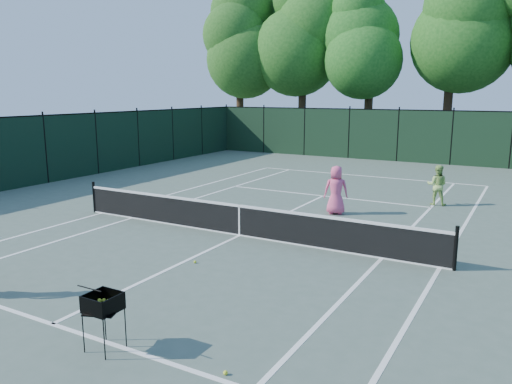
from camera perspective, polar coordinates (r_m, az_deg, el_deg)
The scene contains 20 objects.
ground at distance 14.37m, azimuth -1.90°, elevation -5.00°, with size 90.00×90.00×0.00m, color #4B5B4F.
sideline_doubles_left at distance 17.76m, azimuth -17.22°, elevation -2.32°, with size 0.10×23.77×0.01m, color white.
sideline_doubles_right at distance 12.56m, azimuth 20.25°, elevation -8.14°, with size 0.10×23.77×0.01m, color white.
sideline_singles_left at distance 16.81m, azimuth -13.99°, elevation -2.90°, with size 0.10×23.77×0.01m, color white.
sideline_singles_right at distance 12.81m, azimuth 14.17°, elevation -7.38°, with size 0.10×23.77×0.01m, color white.
baseline_far at distance 25.05m, azimuth 12.37°, elevation 1.80°, with size 10.97×0.10×0.01m, color white.
service_line_near at distance 9.83m, azimuth -22.26°, elevation -13.80°, with size 8.23×0.10×0.01m, color white.
service_line_far at distance 19.95m, azimuth 7.69°, elevation -0.44°, with size 8.23×0.10×0.01m, color white.
center_service_line at distance 14.37m, azimuth -1.90°, elevation -4.99°, with size 0.10×12.80×0.01m, color white.
tennis_net at distance 14.24m, azimuth -1.91°, elevation -3.16°, with size 11.69×0.09×1.06m.
fence_far at distance 30.73m, azimuth 15.90°, elevation 6.17°, with size 24.00×0.05×3.00m, color black.
tree_0 at distance 39.13m, azimuth -1.89°, elevation 17.38°, with size 6.40×6.40×13.14m.
tree_1 at distance 37.31m, azimuth 5.46°, elevation 18.45°, with size 6.80×6.80×13.98m.
tree_2 at distance 35.27m, azimuth 13.07°, elevation 17.06°, with size 6.00×6.00×12.40m.
tree_3 at distance 34.82m, azimuth 21.77°, elevation 18.78°, with size 7.00×7.00×14.45m.
player_pink at distance 16.91m, azimuth 9.14°, elevation 0.23°, with size 0.94×0.80×1.64m.
player_green at distance 19.23m, azimuth 20.00°, elevation 0.75°, with size 0.76×0.62×1.47m.
ball_hopper at distance 8.36m, azimuth -17.10°, elevation -12.03°, with size 0.63×0.63×0.95m.
loose_ball_near_cart at distance 7.73m, azimuth -3.50°, elevation -19.92°, with size 0.07×0.07×0.07m, color yellow.
loose_ball_midcourt at distance 12.19m, azimuth -6.98°, elevation -7.93°, with size 0.07×0.07×0.07m, color #BDD22B.
Camera 1 is at (7.18, -11.77, 4.04)m, focal length 35.00 mm.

